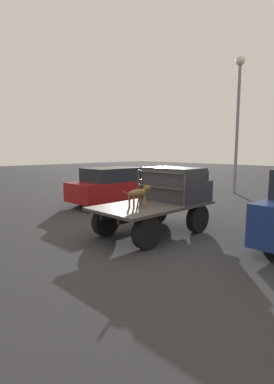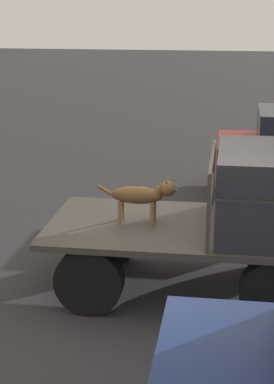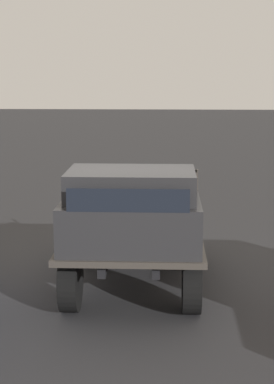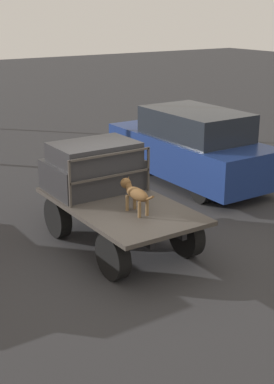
{
  "view_description": "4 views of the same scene",
  "coord_description": "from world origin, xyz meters",
  "views": [
    {
      "loc": [
        -6.16,
        -5.66,
        2.4
      ],
      "look_at": [
        -0.62,
        0.0,
        1.28
      ],
      "focal_mm": 28.0,
      "sensor_mm": 36.0,
      "label": 1
    },
    {
      "loc": [
        0.49,
        -7.55,
        3.58
      ],
      "look_at": [
        -0.62,
        0.0,
        1.28
      ],
      "focal_mm": 60.0,
      "sensor_mm": 36.0,
      "label": 2
    },
    {
      "loc": [
        9.09,
        0.45,
        3.18
      ],
      "look_at": [
        -0.62,
        0.0,
        1.28
      ],
      "focal_mm": 60.0,
      "sensor_mm": 36.0,
      "label": 3
    },
    {
      "loc": [
        -8.15,
        4.99,
        4.39
      ],
      "look_at": [
        -0.62,
        0.0,
        1.28
      ],
      "focal_mm": 50.0,
      "sensor_mm": 36.0,
      "label": 4
    }
  ],
  "objects": [
    {
      "name": "ground_plane",
      "position": [
        0.0,
        0.0,
        0.0
      ],
      "size": [
        80.0,
        80.0,
        0.0
      ],
      "primitive_type": "plane",
      "color": "#2D2D30"
    },
    {
      "name": "flatbed_truck",
      "position": [
        0.0,
        0.0,
        0.61
      ],
      "size": [
        3.47,
        1.91,
        0.88
      ],
      "color": "black",
      "rests_on": "ground"
    },
    {
      "name": "truck_cab",
      "position": [
        1.0,
        0.0,
        1.35
      ],
      "size": [
        1.32,
        1.79,
        0.99
      ],
      "color": "#28282B",
      "rests_on": "flatbed_truck"
    },
    {
      "name": "truck_headboard",
      "position": [
        0.3,
        0.0,
        1.48
      ],
      "size": [
        0.04,
        1.79,
        0.91
      ],
      "color": "#3D3833",
      "rests_on": "flatbed_truck"
    },
    {
      "name": "dog",
      "position": [
        -0.54,
        0.0,
        1.24
      ],
      "size": [
        1.03,
        0.23,
        0.6
      ],
      "rotation": [
        0.0,
        0.0,
        -0.35
      ],
      "color": "brown",
      "rests_on": "flatbed_truck"
    }
  ]
}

